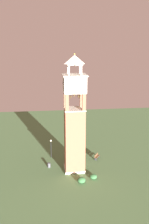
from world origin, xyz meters
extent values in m
plane|color=#517547|center=(0.00, 0.00, 0.00)|extent=(80.00, 80.00, 0.00)
cube|color=#93543D|center=(0.00, 0.00, 5.45)|extent=(3.27, 3.27, 10.90)
cube|color=silver|center=(0.00, 0.00, 0.17)|extent=(3.47, 3.47, 0.35)
cube|color=black|center=(0.00, -1.65, 1.15)|extent=(1.10, 0.04, 2.20)
cylinder|color=silver|center=(0.00, -1.65, 2.55)|extent=(1.10, 0.04, 1.10)
cube|color=#93543D|center=(-1.35, -1.35, 12.34)|extent=(0.56, 0.56, 2.87)
cube|color=#93543D|center=(1.35, -1.35, 12.34)|extent=(0.56, 0.56, 2.87)
cube|color=#93543D|center=(-1.35, 1.35, 12.34)|extent=(0.56, 0.56, 2.87)
cube|color=#93543D|center=(1.35, 1.35, 12.34)|extent=(0.56, 0.56, 2.87)
cube|color=silver|center=(0.00, 0.00, 10.96)|extent=(3.43, 3.43, 0.12)
cone|color=brown|center=(0.73, -0.03, 13.00)|extent=(0.36, 0.36, 0.48)
cone|color=brown|center=(-0.35, 0.64, 13.00)|extent=(0.40, 0.40, 0.38)
cone|color=brown|center=(-0.30, -0.67, 13.00)|extent=(0.56, 0.56, 0.50)
cube|color=silver|center=(0.00, 0.00, 15.11)|extent=(3.51, 3.51, 2.68)
cylinder|color=white|center=(0.00, -1.77, 15.11)|extent=(2.03, 0.05, 2.03)
torus|color=black|center=(0.00, -1.77, 15.11)|extent=(2.05, 0.06, 2.05)
cube|color=black|center=(-0.01, -1.83, 15.37)|extent=(0.12, 0.03, 0.51)
cube|color=black|center=(0.41, -1.83, 15.14)|extent=(0.82, 0.03, 0.12)
cylinder|color=white|center=(0.00, 1.77, 15.11)|extent=(2.03, 0.05, 2.03)
torus|color=black|center=(0.00, 1.77, 15.11)|extent=(2.05, 0.06, 2.05)
cube|color=black|center=(-0.01, 1.83, 15.37)|extent=(0.12, 0.03, 0.51)
cube|color=black|center=(0.41, 1.83, 15.14)|extent=(0.82, 0.03, 0.12)
cylinder|color=white|center=(-1.77, 0.00, 15.11)|extent=(0.05, 2.03, 2.03)
torus|color=black|center=(-1.77, 0.00, 15.11)|extent=(0.06, 2.05, 2.05)
cube|color=black|center=(-1.83, -0.01, 15.37)|extent=(0.03, 0.12, 0.51)
cube|color=black|center=(-1.83, 0.41, 15.14)|extent=(0.03, 0.82, 0.12)
cylinder|color=white|center=(1.77, 0.00, 15.11)|extent=(0.05, 2.03, 2.03)
torus|color=black|center=(1.77, 0.00, 15.11)|extent=(0.06, 2.05, 2.05)
cube|color=black|center=(1.83, -0.01, 15.37)|extent=(0.03, 0.12, 0.51)
cube|color=black|center=(1.83, 0.41, 15.14)|extent=(0.03, 0.82, 0.12)
cube|color=silver|center=(0.00, 0.00, 16.53)|extent=(3.87, 3.87, 0.16)
cylinder|color=silver|center=(-0.96, -0.96, 17.36)|extent=(0.22, 0.22, 1.50)
cylinder|color=silver|center=(0.96, -0.96, 17.36)|extent=(0.22, 0.22, 1.50)
cylinder|color=silver|center=(-0.96, 0.96, 17.36)|extent=(0.22, 0.22, 1.50)
cylinder|color=silver|center=(0.96, 0.96, 17.36)|extent=(0.22, 0.22, 1.50)
cube|color=silver|center=(0.00, 0.00, 18.17)|extent=(2.37, 2.37, 0.12)
pyramid|color=silver|center=(0.00, 0.00, 18.94)|extent=(2.37, 2.37, 1.41)
sphere|color=#B79338|center=(0.00, 0.00, 19.76)|extent=(0.24, 0.24, 0.24)
cube|color=brown|center=(3.67, -4.77, 0.45)|extent=(1.58, 1.25, 0.06)
cube|color=brown|center=(3.78, -4.61, 0.73)|extent=(1.37, 0.92, 0.44)
cube|color=#2D2D33|center=(4.28, -5.17, 0.21)|extent=(0.28, 0.37, 0.42)
cube|color=#2D2D33|center=(3.07, -4.38, 0.21)|extent=(0.28, 0.37, 0.42)
cylinder|color=black|center=(5.28, 3.90, 1.64)|extent=(0.12, 0.12, 3.28)
sphere|color=#F9EFCC|center=(5.28, 3.90, 3.46)|extent=(0.36, 0.36, 0.36)
cylinder|color=#4C4C51|center=(1.31, 4.41, 0.40)|extent=(0.52, 0.52, 0.80)
ellipsoid|color=#336638|center=(-4.57, -0.57, 0.45)|extent=(1.28, 1.28, 0.89)
ellipsoid|color=#336638|center=(-3.58, -2.67, 0.38)|extent=(1.20, 1.20, 0.77)
camera|label=1|loc=(-41.33, 4.87, 21.94)|focal=42.07mm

